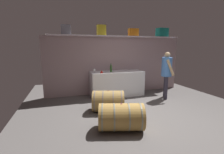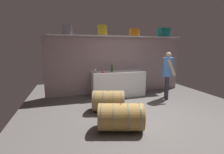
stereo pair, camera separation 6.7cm
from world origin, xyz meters
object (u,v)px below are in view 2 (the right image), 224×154
Objects in this scene: wine_bottle_green at (112,68)px; winemaker_pouring at (168,70)px; wine_glass at (95,70)px; wine_barrel_near at (108,101)px; toolcase_orange at (135,32)px; toolcase_teal at (164,32)px; work_cabinet at (118,83)px; wine_barrel_far at (121,117)px; red_funnel at (102,72)px; toolcase_yellow at (102,30)px; toolcase_grey at (67,30)px.

winemaker_pouring is at bearing -23.80° from wine_bottle_green.
wine_glass reaches higher than wine_barrel_near.
wine_bottle_green is at bearing -161.14° from toolcase_orange.
toolcase_orange is 2.38× the size of wine_glass.
toolcase_teal is (1.22, 0.00, 0.03)m from toolcase_orange.
wine_barrel_far is at bearing -106.70° from work_cabinet.
red_funnel is at bearing -75.19° from winemaker_pouring.
winemaker_pouring is at bearing -25.76° from toolcase_yellow.
wine_glass is (-2.76, -0.36, -1.31)m from toolcase_teal.
winemaker_pouring is (2.19, 0.55, 0.67)m from wine_barrel_near.
winemaker_pouring is at bearing 51.80° from wine_barrel_far.
red_funnel is at bearing 101.42° from wine_barrel_near.
work_cabinet is 2.52m from wine_barrel_far.
red_funnel reaches higher than work_cabinet.
wine_bottle_green reaches higher than work_cabinet.
toolcase_yellow reaches higher than wine_glass.
wine_barrel_far is (-0.02, -1.06, 0.00)m from wine_barrel_near.
red_funnel is (0.22, -0.09, -0.05)m from wine_glass.
winemaker_pouring reaches higher than wine_barrel_far.
wine_bottle_green is 0.19× the size of winemaker_pouring.
toolcase_teal is (3.59, 0.00, 0.01)m from toolcase_grey.
work_cabinet is 0.99m from wine_glass.
wine_barrel_near is at bearing -117.60° from work_cabinet.
red_funnel is at bearing -101.72° from toolcase_yellow.
toolcase_orange is at bearing -112.94° from winemaker_pouring.
work_cabinet is 1.97× the size of wine_barrel_near.
toolcase_grey is at bearing 168.68° from wine_bottle_green.
wine_barrel_near is at bearing -129.68° from toolcase_orange.
wine_bottle_green is at bearing 86.51° from wine_barrel_near.
red_funnel is (-1.32, -0.45, -1.33)m from toolcase_orange.
toolcase_orange is 3.06× the size of red_funnel.
wine_glass is at bearing -173.04° from wine_bottle_green.
work_cabinet is (1.67, -0.24, -1.84)m from toolcase_grey.
toolcase_orange is 0.18× the size of work_cabinet.
toolcase_yellow reaches higher than wine_bottle_green.
winemaker_pouring is (-0.44, -1.04, -1.33)m from toolcase_teal.
toolcase_grey is 1.94m from wine_bottle_green.
wine_bottle_green reaches higher than wine_glass.
wine_barrel_near is at bearing -55.31° from toolcase_grey.
wine_bottle_green is at bearing -169.53° from work_cabinet.
toolcase_orange is 2.90m from wine_barrel_near.
red_funnel is at bearing -19.63° from toolcase_grey.
toolcase_grey is at bearing 156.87° from red_funnel.
toolcase_orange reaches higher than red_funnel.
wine_bottle_green is at bearing -83.20° from winemaker_pouring.
toolcase_yellow is 1.35m from wine_bottle_green.
toolcase_grey reaches higher than winemaker_pouring.
toolcase_orange is 0.33× the size of wine_barrel_far.
winemaker_pouring reaches higher than work_cabinet.
wine_bottle_green is 2.52m from wine_barrel_far.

